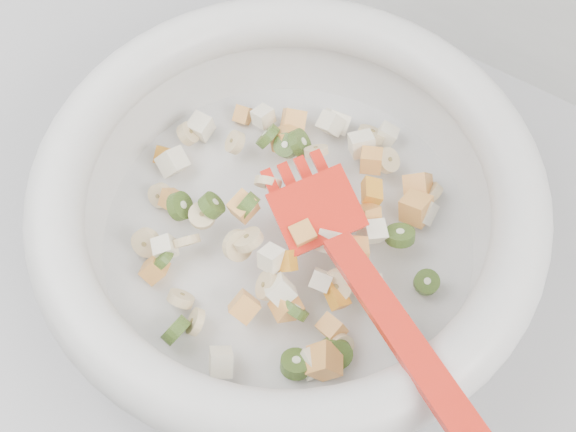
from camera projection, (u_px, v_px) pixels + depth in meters
The scene contains 2 objects.
counter at pixel (194, 306), 1.13m from camera, with size 2.00×0.60×0.90m, color #A9AAAF.
mixing_bowl at pixel (288, 207), 0.62m from camera, with size 0.47×0.43×0.14m.
Camera 1 is at (0.36, 1.17, 1.50)m, focal length 45.00 mm.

